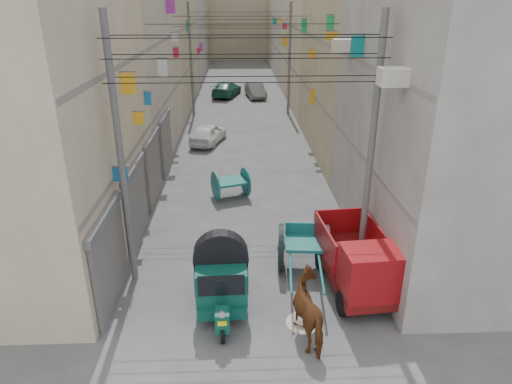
{
  "coord_description": "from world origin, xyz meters",
  "views": [
    {
      "loc": [
        -0.24,
        -6.46,
        8.22
      ],
      "look_at": [
        0.28,
        6.5,
        2.68
      ],
      "focal_mm": 32.0,
      "sensor_mm": 36.0,
      "label": 1
    }
  ],
  "objects_px": {
    "mini_truck": "(360,268)",
    "second_cart": "(231,183)",
    "tonga_cart": "(303,247)",
    "horse": "(313,311)",
    "distant_car_white": "(208,133)",
    "auto_rickshaw": "(221,276)",
    "feed_sack": "(303,318)",
    "distant_car_green": "(226,89)",
    "distant_car_grey": "(255,90)"
  },
  "relations": [
    {
      "from": "second_cart",
      "to": "horse",
      "type": "distance_m",
      "value": 9.49
    },
    {
      "from": "auto_rickshaw",
      "to": "distant_car_grey",
      "type": "distance_m",
      "value": 30.17
    },
    {
      "from": "distant_car_white",
      "to": "tonga_cart",
      "type": "bearing_deg",
      "value": 121.35
    },
    {
      "from": "horse",
      "to": "distant_car_grey",
      "type": "distance_m",
      "value": 31.39
    },
    {
      "from": "distant_car_green",
      "to": "horse",
      "type": "bearing_deg",
      "value": 109.44
    },
    {
      "from": "tonga_cart",
      "to": "mini_truck",
      "type": "height_order",
      "value": "mini_truck"
    },
    {
      "from": "tonga_cart",
      "to": "horse",
      "type": "relative_size",
      "value": 1.79
    },
    {
      "from": "distant_car_green",
      "to": "distant_car_white",
      "type": "bearing_deg",
      "value": 101.12
    },
    {
      "from": "tonga_cart",
      "to": "second_cart",
      "type": "distance_m",
      "value": 6.41
    },
    {
      "from": "tonga_cart",
      "to": "mini_truck",
      "type": "relative_size",
      "value": 0.93
    },
    {
      "from": "tonga_cart",
      "to": "distant_car_grey",
      "type": "distance_m",
      "value": 28.09
    },
    {
      "from": "second_cart",
      "to": "distant_car_white",
      "type": "distance_m",
      "value": 8.45
    },
    {
      "from": "second_cart",
      "to": "horse",
      "type": "bearing_deg",
      "value": -95.52
    },
    {
      "from": "second_cart",
      "to": "feed_sack",
      "type": "distance_m",
      "value": 8.92
    },
    {
      "from": "mini_truck",
      "to": "tonga_cart",
      "type": "bearing_deg",
      "value": 127.76
    },
    {
      "from": "horse",
      "to": "distant_car_green",
      "type": "distance_m",
      "value": 32.21
    },
    {
      "from": "feed_sack",
      "to": "second_cart",
      "type": "bearing_deg",
      "value": 103.45
    },
    {
      "from": "auto_rickshaw",
      "to": "distant_car_green",
      "type": "bearing_deg",
      "value": 88.9
    },
    {
      "from": "auto_rickshaw",
      "to": "distant_car_white",
      "type": "relative_size",
      "value": 0.75
    },
    {
      "from": "auto_rickshaw",
      "to": "distant_car_white",
      "type": "bearing_deg",
      "value": 92.57
    },
    {
      "from": "tonga_cart",
      "to": "distant_car_grey",
      "type": "relative_size",
      "value": 0.91
    },
    {
      "from": "tonga_cart",
      "to": "distant_car_white",
      "type": "xyz_separation_m",
      "value": [
        -3.87,
        14.26,
        -0.19
      ]
    },
    {
      "from": "mini_truck",
      "to": "distant_car_grey",
      "type": "distance_m",
      "value": 29.7
    },
    {
      "from": "tonga_cart",
      "to": "distant_car_white",
      "type": "relative_size",
      "value": 0.98
    },
    {
      "from": "second_cart",
      "to": "horse",
      "type": "height_order",
      "value": "horse"
    },
    {
      "from": "auto_rickshaw",
      "to": "distant_car_green",
      "type": "distance_m",
      "value": 30.79
    },
    {
      "from": "tonga_cart",
      "to": "distant_car_white",
      "type": "bearing_deg",
      "value": 110.26
    },
    {
      "from": "horse",
      "to": "distant_car_grey",
      "type": "height_order",
      "value": "horse"
    },
    {
      "from": "feed_sack",
      "to": "distant_car_green",
      "type": "xyz_separation_m",
      "value": [
        -2.71,
        31.51,
        0.51
      ]
    },
    {
      "from": "auto_rickshaw",
      "to": "horse",
      "type": "bearing_deg",
      "value": -30.56
    },
    {
      "from": "second_cart",
      "to": "distant_car_green",
      "type": "distance_m",
      "value": 22.86
    },
    {
      "from": "tonga_cart",
      "to": "horse",
      "type": "bearing_deg",
      "value": -88.23
    },
    {
      "from": "horse",
      "to": "auto_rickshaw",
      "type": "bearing_deg",
      "value": -42.55
    },
    {
      "from": "distant_car_grey",
      "to": "mini_truck",
      "type": "bearing_deg",
      "value": -95.28
    },
    {
      "from": "mini_truck",
      "to": "horse",
      "type": "bearing_deg",
      "value": -138.18
    },
    {
      "from": "second_cart",
      "to": "distant_car_green",
      "type": "xyz_separation_m",
      "value": [
        -0.64,
        22.85,
        -0.03
      ]
    },
    {
      "from": "mini_truck",
      "to": "distant_car_white",
      "type": "bearing_deg",
      "value": 103.43
    },
    {
      "from": "second_cart",
      "to": "distant_car_green",
      "type": "bearing_deg",
      "value": 72.58
    },
    {
      "from": "mini_truck",
      "to": "second_cart",
      "type": "bearing_deg",
      "value": 112.08
    },
    {
      "from": "mini_truck",
      "to": "feed_sack",
      "type": "distance_m",
      "value": 2.29
    },
    {
      "from": "auto_rickshaw",
      "to": "tonga_cart",
      "type": "bearing_deg",
      "value": 35.89
    },
    {
      "from": "feed_sack",
      "to": "mini_truck",
      "type": "bearing_deg",
      "value": 33.38
    },
    {
      "from": "auto_rickshaw",
      "to": "tonga_cart",
      "type": "relative_size",
      "value": 0.76
    },
    {
      "from": "mini_truck",
      "to": "distant_car_green",
      "type": "distance_m",
      "value": 30.67
    },
    {
      "from": "second_cart",
      "to": "distant_car_grey",
      "type": "bearing_deg",
      "value": 65.92
    },
    {
      "from": "mini_truck",
      "to": "distant_car_white",
      "type": "relative_size",
      "value": 1.05
    },
    {
      "from": "feed_sack",
      "to": "horse",
      "type": "xyz_separation_m",
      "value": [
        0.15,
        -0.57,
        0.68
      ]
    },
    {
      "from": "auto_rickshaw",
      "to": "distant_car_white",
      "type": "xyz_separation_m",
      "value": [
        -1.3,
        16.26,
        -0.49
      ]
    },
    {
      "from": "second_cart",
      "to": "tonga_cart",
      "type": "bearing_deg",
      "value": -86.94
    },
    {
      "from": "auto_rickshaw",
      "to": "distant_car_grey",
      "type": "relative_size",
      "value": 0.69
    }
  ]
}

